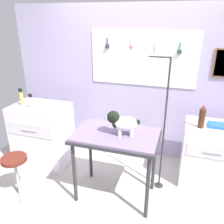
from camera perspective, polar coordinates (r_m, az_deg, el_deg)
The scene contains 12 objects.
ground at distance 3.10m, azimuth -0.02°, elevation -21.46°, with size 4.40×4.00×0.04m, color #B3AFA3.
rear_wall_panel at distance 3.60m, azimuth 6.29°, elevation 6.84°, with size 4.00×0.11×2.30m.
grooming_table at distance 2.73m, azimuth 0.92°, elevation -7.06°, with size 0.99×0.62×0.88m.
grooming_arm at distance 2.93m, azimuth 12.35°, elevation -4.91°, with size 0.30×0.11×1.72m.
dog at distance 2.60m, azimuth 2.43°, elevation -2.54°, with size 0.39×0.24×0.29m.
counter_left at distance 3.71m, azimuth -16.59°, elevation -5.21°, with size 0.80×0.58×0.92m.
cabinet_right at distance 3.40m, azimuth 22.52°, elevation -9.55°, with size 0.68×0.54×0.84m.
stool at distance 3.13m, azimuth -22.61°, elevation -11.95°, with size 0.30×0.30×0.56m.
shampoo_bottle at distance 3.58m, azimuth -21.24°, elevation 3.16°, with size 0.05×0.05×0.25m.
detangler_spray at distance 3.43m, azimuth -19.16°, elevation 2.27°, with size 0.05×0.05×0.21m.
soda_bottle at distance 3.06m, azimuth 21.09°, elevation -1.30°, with size 0.08×0.08×0.28m.
supply_tray at distance 3.21m, azimuth 24.54°, elevation -3.00°, with size 0.24×0.18×0.04m.
Camera 1 is at (0.67, -2.12, 2.13)m, focal length 37.44 mm.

